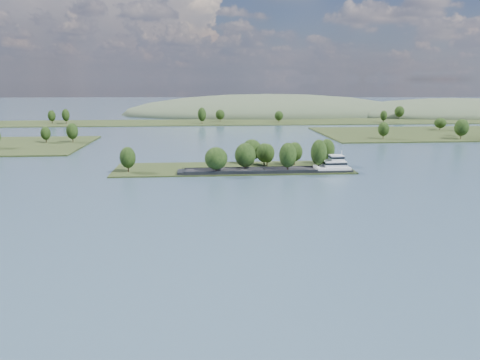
{
  "coord_description": "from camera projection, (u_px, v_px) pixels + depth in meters",
  "views": [
    {
      "loc": [
        -12.64,
        -15.95,
        37.58
      ],
      "look_at": [
        -0.97,
        130.0,
        6.0
      ],
      "focal_mm": 35.0,
      "sensor_mm": 36.0,
      "label": 1
    }
  ],
  "objects": [
    {
      "name": "hill_west",
      "position": [
        268.0,
        114.0,
        516.33
      ],
      "size": [
        320.0,
        160.0,
        44.0
      ],
      "primitive_type": "ellipsoid",
      "color": "#3A4831",
      "rests_on": "ground"
    },
    {
      "name": "back_shoreline",
      "position": [
        225.0,
        122.0,
        414.39
      ],
      "size": [
        900.0,
        60.0,
        15.13
      ],
      "color": "#243015",
      "rests_on": "ground"
    },
    {
      "name": "tree_island",
      "position": [
        249.0,
        160.0,
        197.85
      ],
      "size": [
        100.0,
        31.89,
        14.09
      ],
      "color": "#243015",
      "rests_on": "ground"
    },
    {
      "name": "hill_east",
      "position": [
        456.0,
        115.0,
        502.68
      ],
      "size": [
        260.0,
        140.0,
        36.0
      ],
      "primitive_type": "ellipsoid",
      "color": "#3A4831",
      "rests_on": "ground"
    },
    {
      "name": "cargo_barge",
      "position": [
        278.0,
        170.0,
        191.26
      ],
      "size": [
        71.33,
        9.37,
        9.64
      ],
      "color": "black",
      "rests_on": "ground"
    },
    {
      "name": "ground",
      "position": [
        246.0,
        206.0,
        141.38
      ],
      "size": [
        1800.0,
        1800.0,
        0.0
      ],
      "primitive_type": "plane",
      "color": "#384E60",
      "rests_on": "ground"
    }
  ]
}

